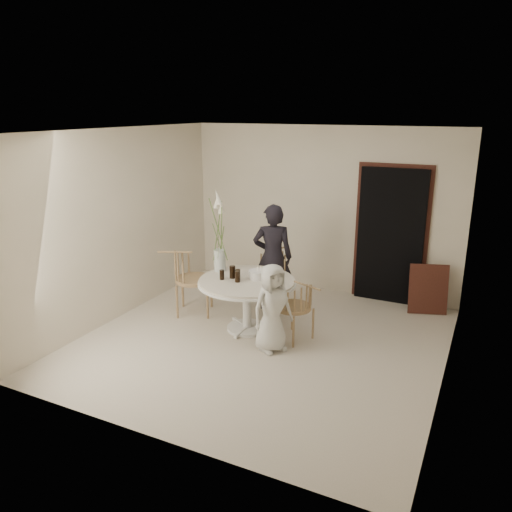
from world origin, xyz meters
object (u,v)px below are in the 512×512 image
at_px(chair_far, 273,270).
at_px(boy, 272,308).
at_px(flower_vase, 219,243).
at_px(chair_right, 300,303).
at_px(table, 247,287).
at_px(girl, 273,257).
at_px(chair_left, 185,273).
at_px(birthday_cake, 257,275).

xyz_separation_m(chair_far, boy, (0.58, -1.34, -0.02)).
bearing_deg(flower_vase, chair_right, -8.94).
height_order(table, girl, girl).
relative_size(chair_far, boy, 0.80).
bearing_deg(chair_right, chair_left, -73.51).
relative_size(chair_left, boy, 0.85).
height_order(table, flower_vase, flower_vase).
bearing_deg(boy, flower_vase, 94.76).
distance_m(table, birthday_cake, 0.23).
relative_size(table, chair_right, 1.61).
relative_size(chair_right, boy, 0.73).
xyz_separation_m(chair_left, boy, (1.65, -0.53, -0.06)).
bearing_deg(birthday_cake, flower_vase, 173.07).
distance_m(table, chair_right, 0.78).
bearing_deg(chair_right, birthday_cake, -79.48).
distance_m(girl, birthday_cake, 0.76).
distance_m(boy, flower_vase, 1.35).
xyz_separation_m(chair_right, flower_vase, (-1.30, 0.20, 0.61)).
bearing_deg(flower_vase, chair_far, 56.96).
relative_size(chair_far, birthday_cake, 3.81).
distance_m(chair_far, birthday_cake, 0.87).
bearing_deg(chair_far, chair_left, -129.12).
bearing_deg(chair_right, chair_far, -118.92).
height_order(chair_far, chair_left, chair_left).
distance_m(chair_left, boy, 1.74).
xyz_separation_m(table, girl, (0.00, 0.85, 0.19)).
relative_size(table, girl, 0.82).
bearing_deg(girl, table, 67.17).
bearing_deg(chair_far, chair_right, -36.41).
relative_size(chair_left, flower_vase, 0.83).
height_order(chair_far, birthday_cake, chair_far).
height_order(chair_left, flower_vase, flower_vase).
bearing_deg(chair_left, chair_right, -118.51).
bearing_deg(chair_right, girl, -117.09).
bearing_deg(chair_far, flower_vase, -109.22).
distance_m(birthday_cake, flower_vase, 0.72).
distance_m(chair_right, birthday_cake, 0.73).
xyz_separation_m(chair_left, birthday_cake, (1.20, -0.03, 0.16)).
xyz_separation_m(girl, birthday_cake, (0.11, -0.75, -0.02)).
relative_size(table, chair_left, 1.38).
distance_m(table, boy, 0.69).
xyz_separation_m(girl, boy, (0.56, -1.25, -0.24)).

